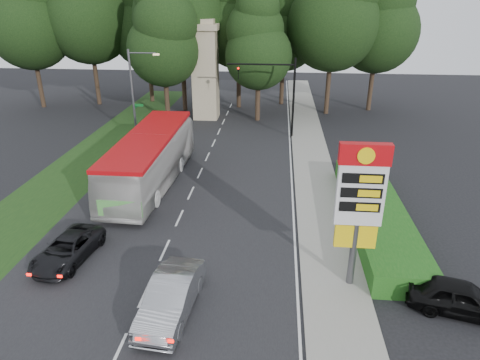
# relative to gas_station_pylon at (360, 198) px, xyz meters

# --- Properties ---
(ground) EXTENTS (120.00, 120.00, 0.00)m
(ground) POSITION_rel_gas_station_pylon_xyz_m (-9.20, -1.99, -4.45)
(ground) COLOR black
(ground) RESTS_ON ground
(road_surface) EXTENTS (14.00, 80.00, 0.02)m
(road_surface) POSITION_rel_gas_station_pylon_xyz_m (-9.20, 10.01, -4.44)
(road_surface) COLOR black
(road_surface) RESTS_ON ground
(sidewalk_right) EXTENTS (3.00, 80.00, 0.12)m
(sidewalk_right) POSITION_rel_gas_station_pylon_xyz_m (-0.70, 10.01, -4.39)
(sidewalk_right) COLOR gray
(sidewalk_right) RESTS_ON ground
(grass_verge_left) EXTENTS (5.00, 50.00, 0.02)m
(grass_verge_left) POSITION_rel_gas_station_pylon_xyz_m (-18.70, 16.01, -4.44)
(grass_verge_left) COLOR #193814
(grass_verge_left) RESTS_ON ground
(hedge) EXTENTS (3.00, 14.00, 1.20)m
(hedge) POSITION_rel_gas_station_pylon_xyz_m (2.30, 6.01, -3.85)
(hedge) COLOR #185215
(hedge) RESTS_ON ground
(gas_station_pylon) EXTENTS (2.10, 0.45, 6.85)m
(gas_station_pylon) POSITION_rel_gas_station_pylon_xyz_m (0.00, 0.00, 0.00)
(gas_station_pylon) COLOR #59595E
(gas_station_pylon) RESTS_ON ground
(traffic_signal_mast) EXTENTS (6.10, 0.35, 7.20)m
(traffic_signal_mast) POSITION_rel_gas_station_pylon_xyz_m (-3.52, 22.00, 0.22)
(traffic_signal_mast) COLOR black
(traffic_signal_mast) RESTS_ON ground
(streetlight_signs) EXTENTS (2.75, 0.98, 8.00)m
(streetlight_signs) POSITION_rel_gas_station_pylon_xyz_m (-16.19, 20.01, -0.01)
(streetlight_signs) COLOR #59595E
(streetlight_signs) RESTS_ON ground
(monument) EXTENTS (3.00, 3.00, 10.05)m
(monument) POSITION_rel_gas_station_pylon_xyz_m (-11.20, 28.01, 0.66)
(monument) COLOR tan
(monument) RESTS_ON ground
(tree_far_west) EXTENTS (8.96, 8.96, 17.60)m
(tree_far_west) POSITION_rel_gas_station_pylon_xyz_m (-31.20, 31.01, 6.24)
(tree_far_west) COLOR #2D2116
(tree_far_west) RESTS_ON ground
(tree_west_mid) EXTENTS (9.80, 9.80, 19.25)m
(tree_west_mid) POSITION_rel_gas_station_pylon_xyz_m (-25.20, 33.01, 7.24)
(tree_west_mid) COLOR #2D2116
(tree_west_mid) RESTS_ON ground
(tree_west_near) EXTENTS (8.40, 8.40, 16.50)m
(tree_west_near) POSITION_rel_gas_station_pylon_xyz_m (-19.20, 35.01, 5.57)
(tree_west_near) COLOR #2D2116
(tree_west_near) RESTS_ON ground
(tree_center_right) EXTENTS (9.24, 9.24, 18.15)m
(tree_center_right) POSITION_rel_gas_station_pylon_xyz_m (-8.20, 33.01, 6.57)
(tree_center_right) COLOR #2D2116
(tree_center_right) RESTS_ON ground
(tree_east_near) EXTENTS (8.12, 8.12, 15.95)m
(tree_east_near) POSITION_rel_gas_station_pylon_xyz_m (-3.20, 35.01, 5.23)
(tree_east_near) COLOR #2D2116
(tree_east_near) RESTS_ON ground
(tree_east_mid) EXTENTS (9.52, 9.52, 18.70)m
(tree_east_mid) POSITION_rel_gas_station_pylon_xyz_m (1.80, 31.01, 6.91)
(tree_east_mid) COLOR #2D2116
(tree_east_mid) RESTS_ON ground
(tree_far_east) EXTENTS (8.68, 8.68, 17.05)m
(tree_far_east) POSITION_rel_gas_station_pylon_xyz_m (6.80, 33.01, 5.90)
(tree_far_east) COLOR #2D2116
(tree_far_east) RESTS_ON ground
(tree_monument_left) EXTENTS (7.28, 7.28, 14.30)m
(tree_monument_left) POSITION_rel_gas_station_pylon_xyz_m (-15.20, 27.01, 4.23)
(tree_monument_left) COLOR #2D2116
(tree_monument_left) RESTS_ON ground
(tree_monument_right) EXTENTS (6.72, 6.72, 13.20)m
(tree_monument_right) POSITION_rel_gas_station_pylon_xyz_m (-5.70, 27.51, 3.56)
(tree_monument_right) COLOR #2D2116
(tree_monument_right) RESTS_ON ground
(transit_bus) EXTENTS (3.53, 12.99, 3.59)m
(transit_bus) POSITION_rel_gas_station_pylon_xyz_m (-12.18, 10.30, -2.65)
(transit_bus) COLOR beige
(transit_bus) RESTS_ON ground
(sedan_silver) EXTENTS (2.13, 5.04, 1.62)m
(sedan_silver) POSITION_rel_gas_station_pylon_xyz_m (-7.70, -2.61, -3.64)
(sedan_silver) COLOR #94969B
(sedan_silver) RESTS_ON ground
(suv_charcoal) EXTENTS (2.60, 4.70, 1.25)m
(suv_charcoal) POSITION_rel_gas_station_pylon_xyz_m (-13.78, 0.76, -3.83)
(suv_charcoal) COLOR black
(suv_charcoal) RESTS_ON ground
(parked_car_black) EXTENTS (4.57, 2.78, 1.45)m
(parked_car_black) POSITION_rel_gas_station_pylon_xyz_m (4.30, -1.49, -3.72)
(parked_car_black) COLOR black
(parked_car_black) RESTS_ON ground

